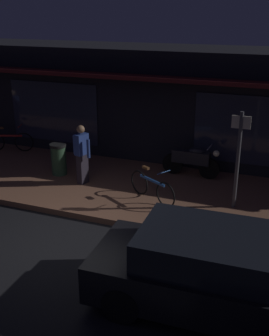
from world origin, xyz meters
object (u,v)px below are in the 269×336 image
object	(u,v)px
motorcycle	(192,160)
bicycle_extra	(152,187)
sign_post	(238,155)
parked_car_near	(213,272)
trash_bin	(59,159)
bicycle_parked	(9,141)
person_bystander	(82,153)

from	to	relation	value
motorcycle	bicycle_extra	world-z (taller)	motorcycle
sign_post	parked_car_near	world-z (taller)	sign_post
trash_bin	motorcycle	bearing A→B (deg)	18.67
motorcycle	parked_car_near	bearing A→B (deg)	-73.05
trash_bin	parked_car_near	distance (m)	6.73
bicycle_parked	trash_bin	xyz separation A→B (m)	(2.68, -1.26, 0.11)
bicycle_parked	sign_post	world-z (taller)	sign_post
bicycle_extra	parked_car_near	distance (m)	4.02
sign_post	motorcycle	bearing A→B (deg)	132.09
bicycle_extra	parked_car_near	world-z (taller)	parked_car_near
motorcycle	bicycle_extra	bearing A→B (deg)	-105.34
sign_post	trash_bin	size ratio (longest dim) A/B	2.58
bicycle_parked	parked_car_near	size ratio (longest dim) A/B	0.38
bicycle_parked	trash_bin	world-z (taller)	trash_bin
bicycle_extra	sign_post	bearing A→B (deg)	10.72
bicycle_parked	person_bystander	distance (m)	4.02
trash_bin	parked_car_near	bearing A→B (deg)	-37.74
bicycle_extra	motorcycle	bearing A→B (deg)	74.66
parked_car_near	person_bystander	bearing A→B (deg)	139.21
motorcycle	bicycle_parked	xyz separation A→B (m)	(-6.37, 0.01, -0.14)
trash_bin	bicycle_extra	bearing A→B (deg)	-13.50
sign_post	trash_bin	bearing A→B (deg)	175.86
bicycle_parked	trash_bin	bearing A→B (deg)	-25.11
bicycle_parked	person_bystander	world-z (taller)	person_bystander
person_bystander	trash_bin	xyz separation A→B (m)	(-0.96, 0.36, -0.41)
motorcycle	parked_car_near	xyz separation A→B (m)	(1.64, -5.37, 0.06)
motorcycle	person_bystander	bearing A→B (deg)	-149.49
bicycle_extra	person_bystander	distance (m)	2.27
bicycle_extra	trash_bin	size ratio (longest dim) A/B	1.57
person_bystander	motorcycle	bearing A→B (deg)	30.51
sign_post	bicycle_extra	bearing A→B (deg)	-169.28
motorcycle	person_bystander	size ratio (longest dim) A/B	1.02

